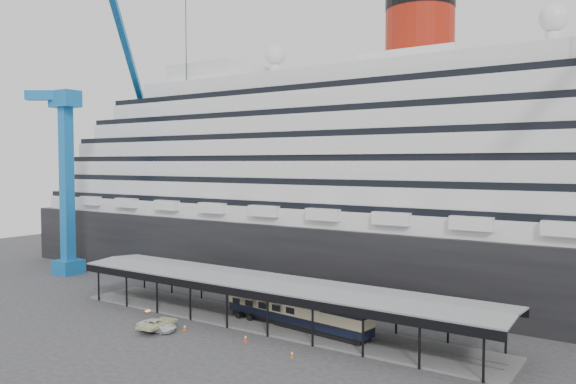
% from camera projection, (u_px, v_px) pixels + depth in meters
% --- Properties ---
extents(ground, '(200.00, 200.00, 0.00)m').
position_uv_depth(ground, '(242.00, 334.00, 62.33)').
color(ground, '#313133').
rests_on(ground, ground).
extents(cruise_ship, '(130.00, 30.00, 43.90)m').
position_uv_depth(cruise_ship, '(369.00, 167.00, 87.84)').
color(cruise_ship, black).
rests_on(cruise_ship, ground).
extents(platform_canopy, '(56.00, 9.18, 5.30)m').
position_uv_depth(platform_canopy, '(268.00, 304.00, 66.35)').
color(platform_canopy, slate).
rests_on(platform_canopy, ground).
extents(crane_blue, '(22.63, 19.19, 47.60)m').
position_uv_depth(crane_blue, '(73.00, 157.00, 95.25)').
color(crane_blue, '#186DB8').
rests_on(crane_blue, ground).
extents(port_truck, '(4.86, 2.67, 1.29)m').
position_uv_depth(port_truck, '(157.00, 325.00, 63.46)').
color(port_truck, silver).
rests_on(port_truck, ground).
extents(pullman_carriage, '(19.70, 4.79, 19.18)m').
position_uv_depth(pullman_carriage, '(296.00, 309.00, 64.13)').
color(pullman_carriage, black).
rests_on(pullman_carriage, ground).
extents(traffic_cone_left, '(0.47, 0.47, 0.77)m').
position_uv_depth(traffic_cone_left, '(185.00, 327.00, 63.61)').
color(traffic_cone_left, '#E04F0C').
rests_on(traffic_cone_left, ground).
extents(traffic_cone_mid, '(0.50, 0.50, 0.77)m').
position_uv_depth(traffic_cone_mid, '(246.00, 338.00, 59.76)').
color(traffic_cone_mid, '#F1350D').
rests_on(traffic_cone_mid, ground).
extents(traffic_cone_right, '(0.43, 0.43, 0.73)m').
position_uv_depth(traffic_cone_right, '(292.00, 354.00, 54.81)').
color(traffic_cone_right, '#D7560B').
rests_on(traffic_cone_right, ground).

